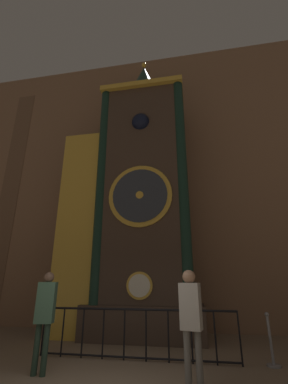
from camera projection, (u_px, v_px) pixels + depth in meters
cathedral_back_wall at (150, 173)px, 10.98m from camera, size 24.00×0.32×12.07m
clock_tower at (131, 201)px, 9.10m from camera, size 4.76×1.78×10.55m
railing_fence at (135, 331)px, 5.77m from camera, size 4.53×0.05×1.05m
visitor_near at (45, 311)px, 5.04m from camera, size 0.38×0.29×1.82m
visitor_far at (191, 314)px, 4.33m from camera, size 0.38×0.29×1.83m
stanchion_post at (272, 348)px, 5.30m from camera, size 0.28×0.28×1.01m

